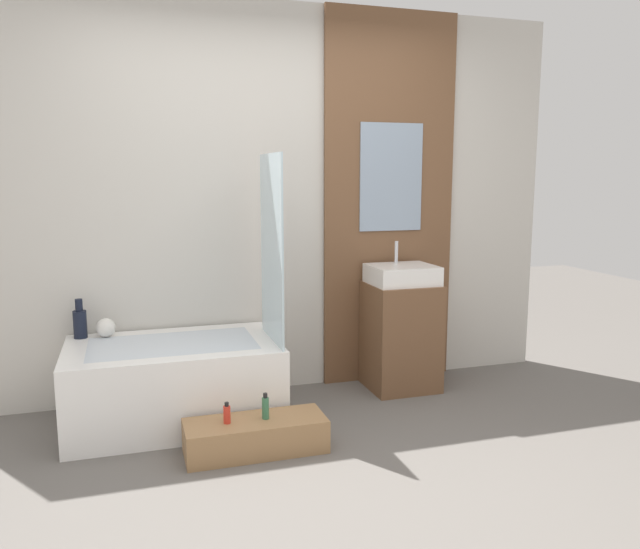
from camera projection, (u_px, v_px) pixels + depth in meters
name	position (u px, v px, depth m)	size (l,w,h in m)	color
ground_plane	(343.00, 494.00, 2.93)	(12.00, 12.00, 0.00)	#605B56
wall_tiled_back	(266.00, 202.00, 4.21)	(4.20, 0.06, 2.60)	beige
wall_wood_accent	(390.00, 200.00, 4.42)	(0.97, 0.04, 2.60)	brown
bathtub	(174.00, 382.00, 3.76)	(1.24, 0.78, 0.49)	white
glass_shower_screen	(272.00, 249.00, 3.72)	(0.01, 0.55, 1.12)	silver
wooden_step_bench	(256.00, 436.00, 3.37)	(0.76, 0.29, 0.18)	#997047
vanity_cabinet	(401.00, 336.00, 4.35)	(0.46, 0.43, 0.74)	brown
sink	(402.00, 275.00, 4.28)	(0.44, 0.37, 0.29)	white
vase_tall_dark	(80.00, 322.00, 3.83)	(0.08, 0.08, 0.24)	black
vase_round_light	(106.00, 328.00, 3.87)	(0.12, 0.12, 0.12)	silver
bottle_soap_primary	(227.00, 414.00, 3.30)	(0.04, 0.04, 0.12)	red
bottle_soap_secondary	(265.00, 407.00, 3.36)	(0.04, 0.04, 0.14)	#38704C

